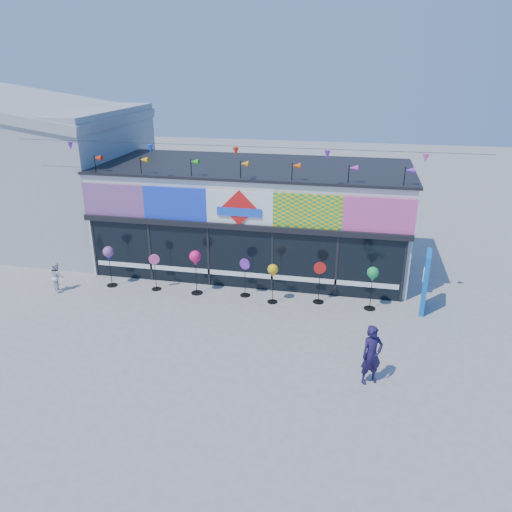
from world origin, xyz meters
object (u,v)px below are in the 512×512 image
(blue_sign, at_px, (425,282))
(spinner_6, at_px, (373,276))
(spinner_4, at_px, (273,272))
(adult_man, at_px, (372,355))
(child, at_px, (57,277))
(spinner_5, at_px, (319,281))
(spinner_3, at_px, (245,276))
(spinner_0, at_px, (109,255))
(spinner_2, at_px, (195,259))
(spinner_1, at_px, (155,271))

(blue_sign, distance_m, spinner_6, 1.77)
(spinner_4, distance_m, adult_man, 5.26)
(spinner_6, bearing_deg, blue_sign, 9.04)
(adult_man, bearing_deg, child, 132.51)
(spinner_4, xyz_separation_m, spinner_5, (1.58, 0.32, -0.35))
(spinner_6, xyz_separation_m, child, (-11.23, -0.82, -0.68))
(blue_sign, relative_size, child, 1.85)
(blue_sign, xyz_separation_m, spinner_3, (-6.14, -0.13, -0.29))
(blue_sign, xyz_separation_m, adult_man, (-1.78, -4.53, -0.22))
(spinner_5, bearing_deg, spinner_0, -178.70)
(spinner_3, bearing_deg, spinner_4, -16.86)
(spinner_2, bearing_deg, spinner_3, 5.32)
(spinner_2, bearing_deg, child, -170.97)
(spinner_6, bearing_deg, spinner_2, -179.84)
(spinner_5, height_order, spinner_6, spinner_6)
(spinner_2, distance_m, spinner_6, 6.18)
(adult_man, bearing_deg, spinner_4, 98.58)
(spinner_2, bearing_deg, adult_man, -34.65)
(spinner_2, relative_size, child, 1.47)
(adult_man, bearing_deg, blue_sign, 38.13)
(blue_sign, bearing_deg, spinner_3, -170.47)
(blue_sign, relative_size, spinner_6, 1.34)
(spinner_6, bearing_deg, child, -175.82)
(blue_sign, relative_size, spinner_1, 1.49)
(blue_sign, height_order, adult_man, blue_sign)
(spinner_0, relative_size, spinner_2, 0.95)
(spinner_2, distance_m, spinner_4, 2.84)
(blue_sign, relative_size, spinner_3, 1.45)
(spinner_0, height_order, spinner_3, spinner_0)
(spinner_0, xyz_separation_m, spinner_4, (6.17, -0.15, -0.11))
(blue_sign, bearing_deg, spinner_5, -169.57)
(blue_sign, xyz_separation_m, spinner_6, (-1.74, -0.28, 0.19))
(spinner_2, bearing_deg, spinner_6, 0.16)
(spinner_6, xyz_separation_m, adult_man, (-0.04, -4.26, -0.42))
(spinner_3, height_order, adult_man, adult_man)
(spinner_1, xyz_separation_m, spinner_3, (3.34, 0.15, 0.02))
(spinner_2, relative_size, spinner_5, 1.10)
(blue_sign, xyz_separation_m, spinner_0, (-11.25, -0.30, 0.21))
(spinner_0, distance_m, spinner_6, 9.52)
(spinner_1, distance_m, spinner_3, 3.35)
(spinner_2, relative_size, adult_man, 1.01)
(spinner_5, xyz_separation_m, adult_man, (1.73, -4.40, 0.03))
(spinner_3, bearing_deg, spinner_0, -178.04)
(spinner_1, relative_size, spinner_3, 0.97)
(spinner_3, relative_size, spinner_5, 0.95)
(spinner_1, bearing_deg, blue_sign, 1.68)
(spinner_3, bearing_deg, adult_man, -45.25)
(spinner_6, bearing_deg, spinner_5, 175.21)
(spinner_1, xyz_separation_m, spinner_4, (4.40, -0.17, 0.41))
(child, bearing_deg, spinner_2, -130.32)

